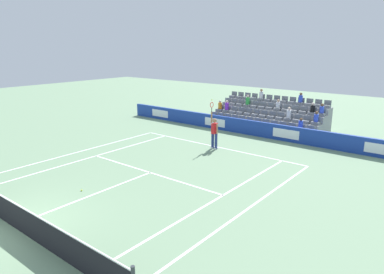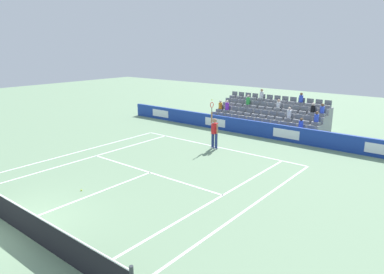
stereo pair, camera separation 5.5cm
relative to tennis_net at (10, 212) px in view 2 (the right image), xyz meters
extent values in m
plane|color=gray|center=(0.00, 0.00, -0.49)|extent=(80.00, 80.00, 0.00)
cube|color=white|center=(0.00, -11.89, -0.49)|extent=(10.97, 0.10, 0.01)
cube|color=white|center=(0.00, -6.40, -0.49)|extent=(8.23, 0.10, 0.01)
cube|color=white|center=(0.00, -3.20, -0.49)|extent=(0.10, 6.40, 0.01)
cube|color=white|center=(4.12, -5.95, -0.49)|extent=(0.10, 11.89, 0.01)
cube|color=white|center=(-4.12, -5.95, -0.49)|extent=(0.10, 11.89, 0.01)
cube|color=white|center=(5.49, -5.95, -0.49)|extent=(0.10, 11.89, 0.01)
cube|color=white|center=(-5.49, -5.95, -0.49)|extent=(0.10, 11.89, 0.01)
cube|color=white|center=(0.00, -11.79, -0.49)|extent=(0.10, 0.20, 0.01)
cube|color=#193899|center=(0.00, -15.63, 0.00)|extent=(21.41, 0.20, 0.99)
cube|color=white|center=(-8.03, -15.52, 0.00)|extent=(1.71, 0.01, 0.55)
cube|color=white|center=(-2.68, -15.52, 0.00)|extent=(1.71, 0.01, 0.55)
cube|color=white|center=(2.68, -15.52, 0.00)|extent=(1.71, 0.01, 0.55)
cube|color=white|center=(8.03, -15.52, 0.00)|extent=(1.71, 0.01, 0.55)
cube|color=black|center=(0.00, 0.00, -0.03)|extent=(11.77, 0.02, 0.92)
cube|color=white|center=(0.00, 0.00, 0.45)|extent=(11.77, 0.04, 0.04)
cylinder|color=navy|center=(-0.22, -11.50, -0.04)|extent=(0.16, 0.16, 0.90)
cylinder|color=navy|center=(0.02, -11.51, -0.04)|extent=(0.16, 0.16, 0.90)
cube|color=white|center=(-0.22, -11.50, -0.45)|extent=(0.13, 0.26, 0.08)
cube|color=white|center=(0.02, -11.51, -0.45)|extent=(0.13, 0.26, 0.08)
cube|color=red|center=(-0.10, -11.50, 0.71)|extent=(0.23, 0.37, 0.60)
sphere|color=#9E7251|center=(-0.10, -11.50, 1.17)|extent=(0.24, 0.24, 0.24)
cylinder|color=#9E7251|center=(0.12, -11.51, 1.32)|extent=(0.09, 0.09, 0.62)
cylinder|color=#9E7251|center=(-0.32, -11.45, 0.73)|extent=(0.09, 0.09, 0.56)
cylinder|color=black|center=(0.12, -11.51, 1.77)|extent=(0.04, 0.04, 0.28)
torus|color=red|center=(0.12, -11.51, 2.05)|extent=(0.04, 0.31, 0.31)
sphere|color=#D1E533|center=(0.12, -11.51, 2.33)|extent=(0.07, 0.07, 0.07)
cube|color=gray|center=(0.00, -16.71, -0.28)|extent=(8.06, 0.95, 0.42)
cube|color=slate|center=(-3.72, -16.71, 0.03)|extent=(0.48, 0.44, 0.20)
cube|color=slate|center=(-3.72, -16.91, 0.28)|extent=(0.48, 0.04, 0.30)
cube|color=slate|center=(-3.10, -16.71, 0.03)|extent=(0.48, 0.44, 0.20)
cube|color=slate|center=(-3.10, -16.91, 0.28)|extent=(0.48, 0.04, 0.30)
cube|color=slate|center=(-2.48, -16.71, 0.03)|extent=(0.48, 0.44, 0.20)
cube|color=slate|center=(-2.48, -16.91, 0.28)|extent=(0.48, 0.04, 0.30)
cube|color=slate|center=(-1.86, -16.71, 0.03)|extent=(0.48, 0.44, 0.20)
cube|color=slate|center=(-1.86, -16.91, 0.28)|extent=(0.48, 0.04, 0.30)
cube|color=slate|center=(-1.24, -16.71, 0.03)|extent=(0.48, 0.44, 0.20)
cube|color=slate|center=(-1.24, -16.91, 0.28)|extent=(0.48, 0.04, 0.30)
cube|color=slate|center=(-0.62, -16.71, 0.03)|extent=(0.48, 0.44, 0.20)
cube|color=slate|center=(-0.62, -16.91, 0.28)|extent=(0.48, 0.04, 0.30)
cube|color=slate|center=(0.00, -16.71, 0.03)|extent=(0.48, 0.44, 0.20)
cube|color=slate|center=(0.00, -16.91, 0.28)|extent=(0.48, 0.04, 0.30)
cube|color=slate|center=(0.62, -16.71, 0.03)|extent=(0.48, 0.44, 0.20)
cube|color=slate|center=(0.62, -16.91, 0.28)|extent=(0.48, 0.04, 0.30)
cube|color=slate|center=(1.24, -16.71, 0.03)|extent=(0.48, 0.44, 0.20)
cube|color=slate|center=(1.24, -16.91, 0.28)|extent=(0.48, 0.04, 0.30)
cube|color=slate|center=(1.86, -16.71, 0.03)|extent=(0.48, 0.44, 0.20)
cube|color=slate|center=(1.86, -16.91, 0.28)|extent=(0.48, 0.04, 0.30)
cube|color=slate|center=(2.48, -16.71, 0.03)|extent=(0.48, 0.44, 0.20)
cube|color=slate|center=(2.48, -16.91, 0.28)|extent=(0.48, 0.04, 0.30)
cube|color=slate|center=(3.10, -16.71, 0.03)|extent=(0.48, 0.44, 0.20)
cube|color=slate|center=(3.10, -16.91, 0.28)|extent=(0.48, 0.04, 0.30)
cube|color=slate|center=(3.72, -16.71, 0.03)|extent=(0.48, 0.44, 0.20)
cube|color=slate|center=(3.72, -16.91, 0.28)|extent=(0.48, 0.04, 0.30)
cube|color=gray|center=(0.00, -17.66, -0.07)|extent=(8.06, 0.95, 0.84)
cube|color=slate|center=(-3.72, -17.66, 0.45)|extent=(0.48, 0.44, 0.20)
cube|color=slate|center=(-3.72, -17.86, 0.70)|extent=(0.48, 0.04, 0.30)
cube|color=slate|center=(-3.10, -17.66, 0.45)|extent=(0.48, 0.44, 0.20)
cube|color=slate|center=(-3.10, -17.86, 0.70)|extent=(0.48, 0.04, 0.30)
cube|color=slate|center=(-2.48, -17.66, 0.45)|extent=(0.48, 0.44, 0.20)
cube|color=slate|center=(-2.48, -17.86, 0.70)|extent=(0.48, 0.04, 0.30)
cube|color=slate|center=(-1.86, -17.66, 0.45)|extent=(0.48, 0.44, 0.20)
cube|color=slate|center=(-1.86, -17.86, 0.70)|extent=(0.48, 0.04, 0.30)
cube|color=slate|center=(-1.24, -17.66, 0.45)|extent=(0.48, 0.44, 0.20)
cube|color=slate|center=(-1.24, -17.86, 0.70)|extent=(0.48, 0.04, 0.30)
cube|color=slate|center=(-0.62, -17.66, 0.45)|extent=(0.48, 0.44, 0.20)
cube|color=slate|center=(-0.62, -17.86, 0.70)|extent=(0.48, 0.04, 0.30)
cube|color=slate|center=(0.00, -17.66, 0.45)|extent=(0.48, 0.44, 0.20)
cube|color=slate|center=(0.00, -17.86, 0.70)|extent=(0.48, 0.04, 0.30)
cube|color=slate|center=(0.62, -17.66, 0.45)|extent=(0.48, 0.44, 0.20)
cube|color=slate|center=(0.62, -17.86, 0.70)|extent=(0.48, 0.04, 0.30)
cube|color=slate|center=(1.24, -17.66, 0.45)|extent=(0.48, 0.44, 0.20)
cube|color=slate|center=(1.24, -17.86, 0.70)|extent=(0.48, 0.04, 0.30)
cube|color=slate|center=(1.86, -17.66, 0.45)|extent=(0.48, 0.44, 0.20)
cube|color=slate|center=(1.86, -17.86, 0.70)|extent=(0.48, 0.04, 0.30)
cube|color=slate|center=(2.48, -17.66, 0.45)|extent=(0.48, 0.44, 0.20)
cube|color=slate|center=(2.48, -17.86, 0.70)|extent=(0.48, 0.04, 0.30)
cube|color=slate|center=(3.10, -17.66, 0.45)|extent=(0.48, 0.44, 0.20)
cube|color=slate|center=(3.10, -17.86, 0.70)|extent=(0.48, 0.04, 0.30)
cube|color=slate|center=(3.72, -17.66, 0.45)|extent=(0.48, 0.44, 0.20)
cube|color=slate|center=(3.72, -17.86, 0.70)|extent=(0.48, 0.04, 0.30)
cube|color=gray|center=(0.00, -18.61, 0.14)|extent=(8.06, 0.95, 1.26)
cube|color=slate|center=(-3.72, -18.61, 0.87)|extent=(0.48, 0.44, 0.20)
cube|color=slate|center=(-3.72, -18.81, 1.12)|extent=(0.48, 0.04, 0.30)
cube|color=slate|center=(-3.10, -18.61, 0.87)|extent=(0.48, 0.44, 0.20)
cube|color=slate|center=(-3.10, -18.81, 1.12)|extent=(0.48, 0.04, 0.30)
cube|color=slate|center=(-2.48, -18.61, 0.87)|extent=(0.48, 0.44, 0.20)
cube|color=slate|center=(-2.48, -18.81, 1.12)|extent=(0.48, 0.04, 0.30)
cube|color=slate|center=(-1.86, -18.61, 0.87)|extent=(0.48, 0.44, 0.20)
cube|color=slate|center=(-1.86, -18.81, 1.12)|extent=(0.48, 0.04, 0.30)
cube|color=slate|center=(-1.24, -18.61, 0.87)|extent=(0.48, 0.44, 0.20)
cube|color=slate|center=(-1.24, -18.81, 1.12)|extent=(0.48, 0.04, 0.30)
cube|color=slate|center=(-0.62, -18.61, 0.87)|extent=(0.48, 0.44, 0.20)
cube|color=slate|center=(-0.62, -18.81, 1.12)|extent=(0.48, 0.04, 0.30)
cube|color=slate|center=(0.00, -18.61, 0.87)|extent=(0.48, 0.44, 0.20)
cube|color=slate|center=(0.00, -18.81, 1.12)|extent=(0.48, 0.04, 0.30)
cube|color=slate|center=(0.62, -18.61, 0.87)|extent=(0.48, 0.44, 0.20)
cube|color=slate|center=(0.62, -18.81, 1.12)|extent=(0.48, 0.04, 0.30)
cube|color=slate|center=(1.24, -18.61, 0.87)|extent=(0.48, 0.44, 0.20)
cube|color=slate|center=(1.24, -18.81, 1.12)|extent=(0.48, 0.04, 0.30)
cube|color=slate|center=(1.86, -18.61, 0.87)|extent=(0.48, 0.44, 0.20)
cube|color=slate|center=(1.86, -18.81, 1.12)|extent=(0.48, 0.04, 0.30)
cube|color=slate|center=(2.48, -18.61, 0.87)|extent=(0.48, 0.44, 0.20)
cube|color=slate|center=(2.48, -18.81, 1.12)|extent=(0.48, 0.04, 0.30)
cube|color=slate|center=(3.10, -18.61, 0.87)|extent=(0.48, 0.44, 0.20)
cube|color=slate|center=(3.10, -18.81, 1.12)|extent=(0.48, 0.04, 0.30)
cube|color=slate|center=(3.72, -18.61, 0.87)|extent=(0.48, 0.44, 0.20)
cube|color=slate|center=(3.72, -18.81, 1.12)|extent=(0.48, 0.04, 0.30)
cube|color=gray|center=(0.00, -19.56, 0.35)|extent=(8.06, 0.95, 1.68)
cube|color=slate|center=(-3.72, -19.56, 1.29)|extent=(0.48, 0.44, 0.20)
cube|color=slate|center=(-3.72, -19.76, 1.54)|extent=(0.48, 0.04, 0.30)
cube|color=slate|center=(-3.10, -19.56, 1.29)|extent=(0.48, 0.44, 0.20)
cube|color=slate|center=(-3.10, -19.76, 1.54)|extent=(0.48, 0.04, 0.30)
cube|color=slate|center=(-2.48, -19.56, 1.29)|extent=(0.48, 0.44, 0.20)
cube|color=slate|center=(-2.48, -19.76, 1.54)|extent=(0.48, 0.04, 0.30)
cube|color=slate|center=(-1.86, -19.56, 1.29)|extent=(0.48, 0.44, 0.20)
cube|color=slate|center=(-1.86, -19.76, 1.54)|extent=(0.48, 0.04, 0.30)
cube|color=slate|center=(-1.24, -19.56, 1.29)|extent=(0.48, 0.44, 0.20)
cube|color=slate|center=(-1.24, -19.76, 1.54)|extent=(0.48, 0.04, 0.30)
cube|color=slate|center=(-0.62, -19.56, 1.29)|extent=(0.48, 0.44, 0.20)
cube|color=slate|center=(-0.62, -19.76, 1.54)|extent=(0.48, 0.04, 0.30)
cube|color=slate|center=(0.00, -19.56, 1.29)|extent=(0.48, 0.44, 0.20)
cube|color=slate|center=(0.00, -19.76, 1.54)|extent=(0.48, 0.04, 0.30)
cube|color=slate|center=(0.62, -19.56, 1.29)|extent=(0.48, 0.44, 0.20)
cube|color=slate|center=(0.62, -19.76, 1.54)|extent=(0.48, 0.04, 0.30)
cube|color=slate|center=(1.24, -19.56, 1.29)|extent=(0.48, 0.44, 0.20)
cube|color=slate|center=(1.24, -19.76, 1.54)|extent=(0.48, 0.04, 0.30)
cube|color=slate|center=(1.86, -19.56, 1.29)|extent=(0.48, 0.44, 0.20)
cube|color=slate|center=(1.86, -19.76, 1.54)|extent=(0.48, 0.04, 0.30)
cube|color=slate|center=(2.48, -19.56, 1.29)|extent=(0.48, 0.44, 0.20)
cube|color=slate|center=(2.48, -19.76, 1.54)|extent=(0.48, 0.04, 0.30)
cube|color=slate|center=(3.10, -19.56, 1.29)|extent=(0.48, 0.44, 0.20)
cube|color=slate|center=(3.10, -19.76, 1.54)|extent=(0.48, 0.04, 0.30)
cube|color=slate|center=(3.72, -19.56, 1.29)|extent=(0.48, 0.44, 0.20)
cube|color=slate|center=(3.72, -19.76, 1.54)|extent=(0.48, 0.04, 0.30)
cylinder|color=blue|center=(-1.86, -19.61, 1.63)|extent=(0.28, 0.28, 0.48)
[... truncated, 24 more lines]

